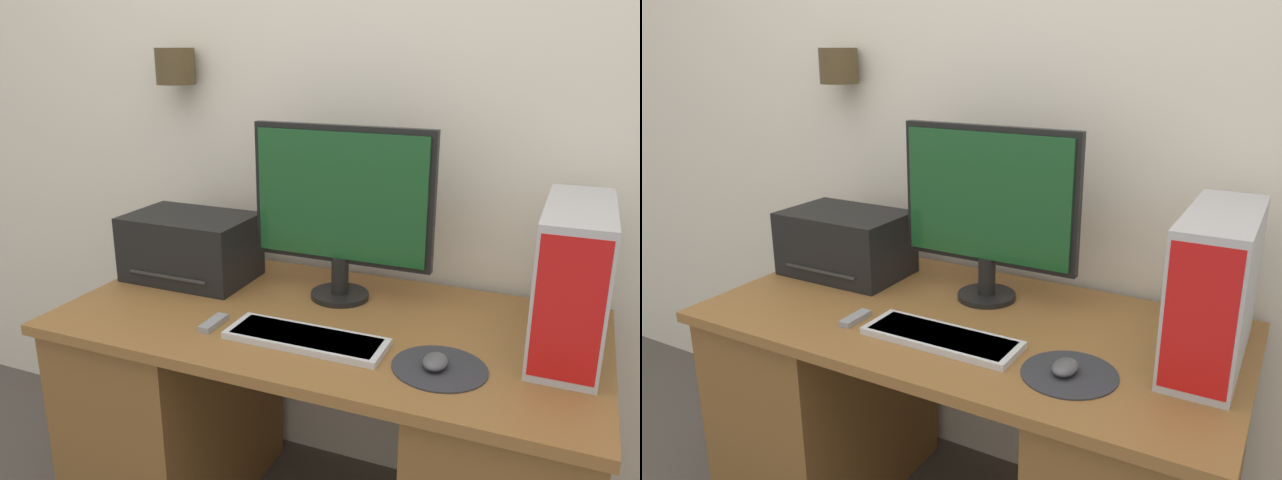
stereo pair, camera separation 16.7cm
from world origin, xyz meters
The scene contains 9 objects.
wall_back centered at (0.00, 0.80, 1.36)m, with size 6.40×0.18×2.70m.
desk centered at (0.00, 0.37, 0.39)m, with size 1.48×0.75×0.75m.
monitor centered at (-0.02, 0.53, 1.04)m, with size 0.54×0.17×0.51m.
keyboard centered at (0.01, 0.21, 0.76)m, with size 0.42×0.14×0.02m.
mousepad centered at (0.36, 0.21, 0.75)m, with size 0.22×0.22×0.00m.
mouse centered at (0.35, 0.20, 0.77)m, with size 0.06×0.08×0.03m.
computer_tower centered at (0.62, 0.45, 0.93)m, with size 0.16×0.45×0.37m.
printer centered at (-0.52, 0.49, 0.85)m, with size 0.40×0.27×0.21m.
remote_control centered at (-0.26, 0.20, 0.76)m, with size 0.03×0.10×0.02m.
Camera 1 is at (0.62, -1.10, 1.47)m, focal length 35.00 mm.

